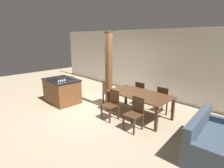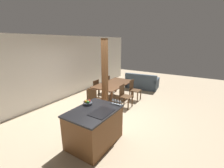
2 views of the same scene
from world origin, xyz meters
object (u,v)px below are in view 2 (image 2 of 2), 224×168
at_px(wine_glass_near, 120,101).
at_px(timber_post, 105,76).
at_px(dining_chair_near_right, 134,89).
at_px(wine_glass_end, 113,99).
at_px(dining_table, 114,85).
at_px(dining_chair_near_left, 125,95).
at_px(dining_chair_head_end, 94,99).
at_px(fruit_bowl, 88,103).
at_px(wine_glass_middle, 118,101).
at_px(couch, 142,83).
at_px(kitchen_island, 94,127).
at_px(dining_chair_far_right, 105,84).
at_px(dining_chair_far_left, 94,89).
at_px(wine_glass_far, 115,100).

distance_m(wine_glass_near, timber_post, 1.68).
bearing_deg(dining_chair_near_right, wine_glass_end, -168.44).
relative_size(dining_table, dining_chair_near_left, 2.22).
bearing_deg(dining_chair_head_end, dining_table, -90.00).
bearing_deg(dining_chair_head_end, wine_glass_near, 151.48).
distance_m(dining_table, dining_chair_head_end, 1.36).
height_order(fruit_bowl, wine_glass_middle, wine_glass_middle).
bearing_deg(couch, wine_glass_end, 95.47).
distance_m(kitchen_island, dining_chair_far_right, 3.68).
bearing_deg(fruit_bowl, wine_glass_middle, -58.75).
bearing_deg(kitchen_island, dining_table, 21.84).
relative_size(fruit_bowl, dining_chair_near_left, 0.26).
bearing_deg(dining_chair_far_left, fruit_bowl, 35.39).
bearing_deg(kitchen_island, dining_chair_near_right, 6.36).
xyz_separation_m(wine_glass_middle, dining_chair_near_left, (1.73, 0.68, -0.54)).
bearing_deg(wine_glass_far, couch, 11.96).
distance_m(kitchen_island, wine_glass_middle, 0.87).
distance_m(dining_table, couch, 2.34).
relative_size(wine_glass_end, dining_chair_head_end, 0.16).
xyz_separation_m(wine_glass_near, dining_chair_far_right, (2.60, 2.25, -0.54)).
xyz_separation_m(wine_glass_near, timber_post, (1.11, 1.24, 0.28)).
bearing_deg(fruit_bowl, wine_glass_near, -61.42).
relative_size(kitchen_island, dining_chair_near_right, 1.48).
relative_size(wine_glass_near, couch, 0.08).
bearing_deg(couch, dining_chair_head_end, 77.92).
height_order(wine_glass_near, dining_chair_near_right, wine_glass_near).
bearing_deg(dining_chair_near_left, dining_chair_head_end, 140.66).
height_order(dining_table, timber_post, timber_post).
relative_size(dining_chair_near_left, timber_post, 0.34).
height_order(wine_glass_far, timber_post, timber_post).
distance_m(fruit_bowl, dining_table, 2.69).
distance_m(dining_chair_far_right, dining_chair_head_end, 1.94).
distance_m(wine_glass_middle, dining_chair_near_right, 2.74).
distance_m(wine_glass_near, dining_chair_near_right, 2.76).
height_order(kitchen_island, dining_chair_far_left, kitchen_island).
bearing_deg(fruit_bowl, dining_chair_far_right, 26.70).
bearing_deg(dining_chair_near_left, wine_glass_end, -162.84).
bearing_deg(timber_post, wine_glass_far, -135.56).
relative_size(fruit_bowl, dining_chair_near_right, 0.26).
relative_size(kitchen_island, dining_chair_head_end, 1.48).
distance_m(wine_glass_far, dining_table, 2.58).
distance_m(kitchen_island, fruit_bowl, 0.62).
bearing_deg(dining_chair_far_left, dining_chair_near_right, 120.53).
relative_size(wine_glass_near, dining_chair_head_end, 0.16).
distance_m(wine_glass_end, couch, 4.58).
relative_size(dining_chair_near_right, couch, 0.50).
bearing_deg(dining_chair_near_left, wine_glass_middle, -158.38).
xyz_separation_m(kitchen_island, dining_chair_far_left, (2.30, 1.84, 0.02)).
bearing_deg(dining_chair_head_end, dining_chair_far_left, -50.66).
bearing_deg(couch, fruit_bowl, 88.62).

